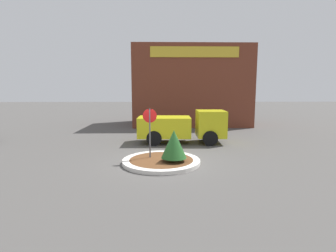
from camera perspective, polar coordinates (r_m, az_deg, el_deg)
The scene contains 6 objects.
ground_plane at distance 12.41m, azimuth -1.47°, elevation -8.09°, with size 120.00×120.00×0.00m, color #514F4C.
traffic_island at distance 12.38m, azimuth -1.47°, elevation -7.69°, with size 3.64×3.64×0.18m.
stop_sign at distance 12.45m, azimuth -3.98°, elevation 0.20°, with size 0.66×0.07×2.55m.
island_shrub at distance 11.86m, azimuth 1.29°, elevation -3.94°, with size 1.16×1.16×1.44m.
utility_truck at distance 16.83m, azimuth 3.26°, elevation 0.01°, with size 5.57×2.20×2.09m.
storefront_building at distance 26.05m, azimuth 4.90°, elevation 8.57°, with size 10.85×6.07×7.40m.
Camera 1 is at (0.03, -11.92, 3.44)m, focal length 28.00 mm.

